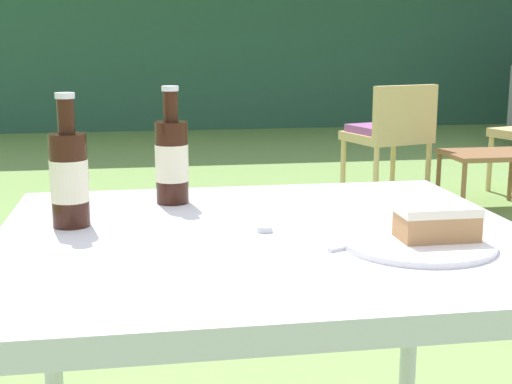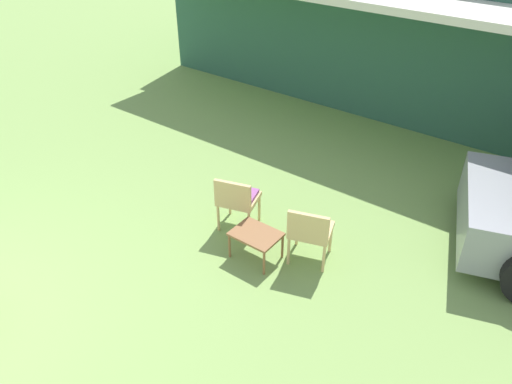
# 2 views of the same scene
# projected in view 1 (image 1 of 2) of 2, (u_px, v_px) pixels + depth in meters

# --- Properties ---
(cabin_building) EXTENTS (9.72, 5.60, 2.79)m
(cabin_building) POSITION_uv_depth(u_px,v_px,m) (238.00, 18.00, 10.63)
(cabin_building) COLOR #2D5B47
(cabin_building) RESTS_ON ground_plane
(wicker_chair_cushioned) EXTENTS (0.59, 0.57, 0.79)m
(wicker_chair_cushioned) POSITION_uv_depth(u_px,v_px,m) (391.00, 131.00, 4.78)
(wicker_chair_cushioned) COLOR tan
(wicker_chair_cushioned) RESTS_ON ground_plane
(garden_side_table) EXTENTS (0.57, 0.43, 0.37)m
(garden_side_table) POSITION_uv_depth(u_px,v_px,m) (490.00, 159.00, 4.57)
(garden_side_table) COLOR brown
(garden_side_table) RESTS_ON ground_plane
(patio_table) EXTENTS (0.91, 0.80, 0.75)m
(patio_table) POSITION_uv_depth(u_px,v_px,m) (265.00, 272.00, 1.23)
(patio_table) COLOR silver
(patio_table) RESTS_ON ground_plane
(cake_on_plate) EXTENTS (0.25, 0.25, 0.06)m
(cake_on_plate) POSITION_uv_depth(u_px,v_px,m) (426.00, 234.00, 1.14)
(cake_on_plate) COLOR white
(cake_on_plate) RESTS_ON patio_table
(cola_bottle_near) EXTENTS (0.07, 0.07, 0.23)m
(cola_bottle_near) POSITION_uv_depth(u_px,v_px,m) (172.00, 159.00, 1.42)
(cola_bottle_near) COLOR black
(cola_bottle_near) RESTS_ON patio_table
(cola_bottle_far) EXTENTS (0.07, 0.07, 0.23)m
(cola_bottle_far) POSITION_uv_depth(u_px,v_px,m) (69.00, 176.00, 1.24)
(cola_bottle_far) COLOR black
(cola_bottle_far) RESTS_ON patio_table
(fork) EXTENTS (0.15, 0.07, 0.01)m
(fork) POSITION_uv_depth(u_px,v_px,m) (369.00, 243.00, 1.14)
(fork) COLOR silver
(fork) RESTS_ON patio_table
(loose_bottle_cap) EXTENTS (0.03, 0.03, 0.01)m
(loose_bottle_cap) POSITION_uv_depth(u_px,v_px,m) (264.00, 229.00, 1.22)
(loose_bottle_cap) COLOR silver
(loose_bottle_cap) RESTS_ON patio_table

